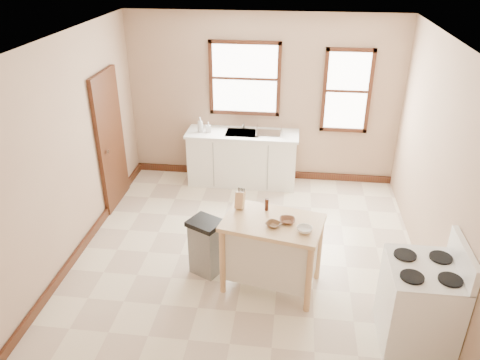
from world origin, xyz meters
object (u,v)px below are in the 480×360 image
knife_block (240,201)px  bowl_c (305,230)px  pepper_grinder (267,205)px  trash_bin (206,247)px  dish_rack (269,131)px  bowl_a (273,224)px  kitchen_island (272,254)px  gas_stove (421,294)px  bowl_b (287,221)px  soap_bottle_a (200,125)px  soap_bottle_b (208,127)px

knife_block → bowl_c: bearing=-19.4°
pepper_grinder → trash_bin: 0.96m
dish_rack → bowl_a: dish_rack is taller
dish_rack → bowl_a: bearing=-65.1°
bowl_c → kitchen_island: bearing=153.6°
dish_rack → pepper_grinder: size_ratio=2.82×
kitchen_island → pepper_grinder: size_ratio=7.44×
knife_block → gas_stove: (1.94, -0.94, -0.41)m
kitchen_island → pepper_grinder: 0.59m
pepper_grinder → bowl_b: (0.25, -0.24, -0.05)m
bowl_b → trash_bin: 1.15m
dish_rack → bowl_a: size_ratio=2.64×
pepper_grinder → gas_stove: gas_stove is taller
knife_block → trash_bin: 0.77m
soap_bottle_a → soap_bottle_b: (0.14, -0.00, -0.04)m
dish_rack → bowl_c: size_ratio=2.45×
dish_rack → pepper_grinder: pepper_grinder is taller
soap_bottle_b → bowl_c: bearing=-72.1°
soap_bottle_b → knife_block: 2.51m
trash_bin → pepper_grinder: bearing=32.7°
dish_rack → gas_stove: gas_stove is taller
kitchen_island → trash_bin: 0.84m
bowl_a → pepper_grinder: bearing=106.3°
dish_rack → bowl_b: 2.69m
soap_bottle_a → dish_rack: soap_bottle_a is taller
dish_rack → trash_bin: bearing=-83.4°
soap_bottle_a → pepper_grinder: bearing=-69.5°
dish_rack → kitchen_island: dish_rack is taller
kitchen_island → bowl_c: (0.36, -0.18, 0.48)m
soap_bottle_a → soap_bottle_b: soap_bottle_a is taller
bowl_a → gas_stove: 1.67m
knife_block → trash_bin: size_ratio=0.27×
knife_block → soap_bottle_b: bearing=118.5°
pepper_grinder → soap_bottle_b: bearing=115.5°
bowl_b → trash_bin: (-0.98, 0.17, -0.56)m
kitchen_island → bowl_c: bearing=-14.6°
soap_bottle_a → knife_block: size_ratio=1.24×
dish_rack → knife_block: knife_block is taller
bowl_b → bowl_c: 0.26m
soap_bottle_b → pepper_grinder: soap_bottle_b is taller
dish_rack → bowl_b: (0.39, -2.66, -0.04)m
soap_bottle_b → bowl_b: 2.97m
kitchen_island → bowl_a: bearing=-73.9°
kitchen_island → trash_bin: kitchen_island is taller
soap_bottle_a → gas_stove: 4.42m
bowl_c → trash_bin: bearing=164.1°
soap_bottle_b → gas_stove: (2.76, -3.31, -0.41)m
dish_rack → bowl_a: 2.77m
soap_bottle_a → kitchen_island: bearing=-70.1°
trash_bin → gas_stove: (2.35, -0.86, 0.23)m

